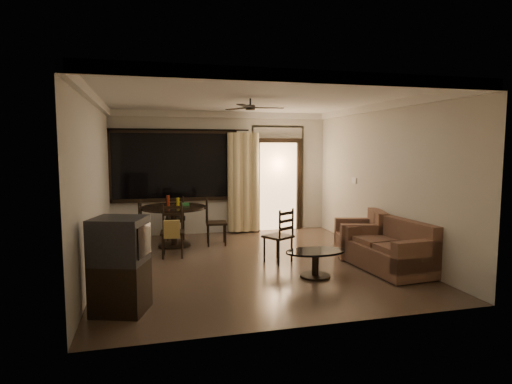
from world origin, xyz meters
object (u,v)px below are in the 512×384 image
object	(u,v)px
dining_chair_east	(216,231)
dining_chair_south	(173,240)
side_chair	(279,246)
dining_chair_west	(131,234)
dining_table	(174,215)
tv_cabinet	(120,265)
coffee_table	(315,259)
sofa	(392,251)
dining_chair_north	(176,226)
armchair	(363,238)

from	to	relation	value
dining_chair_east	dining_chair_south	size ratio (longest dim) A/B	1.00
side_chair	dining_chair_west	bearing A→B (deg)	-65.43
dining_table	tv_cabinet	world-z (taller)	tv_cabinet
coffee_table	side_chair	world-z (taller)	side_chair
dining_chair_west	dining_chair_east	world-z (taller)	same
dining_chair_east	sofa	distance (m)	3.53
tv_cabinet	side_chair	world-z (taller)	tv_cabinet
dining_chair_east	side_chair	size ratio (longest dim) A/B	1.01
dining_chair_north	coffee_table	size ratio (longest dim) A/B	1.01
dining_chair_south	tv_cabinet	size ratio (longest dim) A/B	0.82
dining_chair_north	dining_chair_south	bearing A→B (deg)	89.72
side_chair	tv_cabinet	bearing A→B (deg)	3.24
dining_chair_north	armchair	bearing A→B (deg)	149.19
armchair	side_chair	world-z (taller)	side_chair
armchair	coffee_table	world-z (taller)	armchair
sofa	coffee_table	size ratio (longest dim) A/B	1.65
dining_chair_west	tv_cabinet	xyz separation A→B (m)	(-0.02, -3.45, 0.30)
dining_table	dining_chair_north	size ratio (longest dim) A/B	1.36
dining_table	tv_cabinet	bearing A→B (deg)	-104.20
dining_chair_south	armchair	size ratio (longest dim) A/B	0.94
dining_chair_south	tv_cabinet	bearing A→B (deg)	-101.38
tv_cabinet	dining_table	bearing A→B (deg)	94.61
dining_chair_south	coffee_table	world-z (taller)	dining_chair_south
dining_chair_east	side_chair	world-z (taller)	dining_chair_east
dining_chair_north	side_chair	world-z (taller)	dining_chair_north
armchair	dining_chair_west	bearing A→B (deg)	173.13
armchair	side_chair	xyz separation A→B (m)	(-1.62, 0.01, -0.06)
dining_chair_west	dining_chair_north	world-z (taller)	same
coffee_table	sofa	bearing A→B (deg)	1.75
dining_chair_north	coffee_table	xyz separation A→B (m)	(1.89, -3.34, -0.01)
dining_table	coffee_table	size ratio (longest dim) A/B	1.37
dining_chair_east	tv_cabinet	size ratio (longest dim) A/B	0.82
tv_cabinet	sofa	bearing A→B (deg)	29.22
tv_cabinet	coffee_table	world-z (taller)	tv_cabinet
dining_table	dining_chair_east	world-z (taller)	dining_table
dining_table	side_chair	distance (m)	2.39
dining_table	tv_cabinet	size ratio (longest dim) A/B	1.12
dining_table	tv_cabinet	xyz separation A→B (m)	(-0.85, -3.36, -0.05)
dining_chair_east	dining_chair_north	distance (m)	1.09
dining_table	side_chair	world-z (taller)	dining_table
dining_chair_north	coffee_table	bearing A→B (deg)	125.07
dining_chair_east	armchair	world-z (taller)	dining_chair_east
tv_cabinet	armchair	distance (m)	4.49
dining_chair_east	coffee_table	world-z (taller)	dining_chair_east
dining_table	dining_chair_south	bearing A→B (deg)	-95.68
dining_chair_east	dining_chair_south	distance (m)	1.20
side_chair	dining_table	bearing A→B (deg)	-75.40
dining_table	dining_chair_west	size ratio (longest dim) A/B	1.36
sofa	armchair	bearing A→B (deg)	86.19
dining_chair_west	dining_chair_south	world-z (taller)	same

